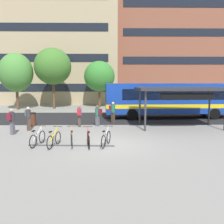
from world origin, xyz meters
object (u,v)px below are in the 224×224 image
Objects in this scene: street_tree_0 at (16,73)px; commuter_maroon_pack_4 at (12,120)px; commuter_red_pack_0 at (113,111)px; city_bus at (169,99)px; parked_bicycle_red_3 at (88,139)px; parked_bicycle_yellow_1 at (54,139)px; commuter_grey_pack_2 at (28,117)px; parked_bicycle_orange_2 at (72,139)px; parked_bicycle_white_0 at (38,138)px; parked_bicycle_silver_4 at (106,139)px; street_tree_1 at (53,67)px; street_tree_2 at (99,76)px; trash_bin at (32,119)px; commuter_maroon_pack_1 at (98,114)px; transit_shelter at (181,90)px; commuter_red_pack_3 at (79,115)px.

commuter_maroon_pack_4 is at bearing -70.26° from street_tree_0.
city_bus is at bearing 72.48° from commuter_red_pack_0.
street_tree_0 is at bearing 23.29° from parked_bicycle_red_3.
parked_bicycle_yellow_1 is 4.95m from commuter_grey_pack_2.
city_bus reaches higher than commuter_red_pack_0.
commuter_grey_pack_2 is 13.77m from street_tree_0.
street_tree_0 reaches higher than commuter_red_pack_0.
parked_bicycle_yellow_1 and parked_bicycle_orange_2 have the same top height.
parked_bicycle_white_0 is 1.02× the size of parked_bicycle_silver_4.
parked_bicycle_yellow_1 is 1.02× the size of commuter_grey_pack_2.
commuter_maroon_pack_4 is at bearing 81.57° from parked_bicycle_silver_4.
street_tree_1 is (-12.51, 7.48, 3.41)m from city_bus.
parked_bicycle_orange_2 is at bearing -72.49° from parked_bicycle_yellow_1.
street_tree_1 is at bearing 6.95° from parked_bicycle_orange_2.
parked_bicycle_white_0 and parked_bicycle_orange_2 have the same top height.
street_tree_2 reaches higher than parked_bicycle_orange_2.
trash_bin is (-6.19, -1.04, -0.49)m from commuter_red_pack_0.
street_tree_0 is 4.35m from street_tree_1.
commuter_maroon_pack_4 is at bearing 53.17° from parked_bicycle_red_3.
commuter_maroon_pack_1 is (-1.15, -1.19, -0.09)m from commuter_red_pack_0.
transit_shelter reaches higher than parked_bicycle_orange_2.
street_tree_0 reaches higher than parked_bicycle_silver_4.
city_bus is 7.26× the size of commuter_grey_pack_2.
commuter_red_pack_0 is at bearing 25.70° from city_bus.
commuter_red_pack_3 is at bearing 45.67° from commuter_maroon_pack_1.
trash_bin is at bearing 32.37° from commuter_maroon_pack_1.
parked_bicycle_silver_4 is 18.95m from street_tree_2.
parked_bicycle_silver_4 is 1.62× the size of trash_bin.
transit_shelter is 0.87× the size of street_tree_1.
city_bus is 14.97m from street_tree_1.
commuter_maroon_pack_4 is at bearing -104.06° from commuter_red_pack_0.
parked_bicycle_white_0 and parked_bicycle_silver_4 have the same top height.
commuter_maroon_pack_1 reaches higher than parked_bicycle_white_0.
commuter_maroon_pack_4 is (-6.53, -4.00, -0.04)m from commuter_red_pack_0.
commuter_maroon_pack_1 is 0.22× the size of street_tree_1.
parked_bicycle_yellow_1 is at bearing 80.73° from parked_bicycle_red_3.
parked_bicycle_white_0 is 10.56m from transit_shelter.
parked_bicycle_white_0 is 1.85m from parked_bicycle_orange_2.
street_tree_2 is at bearing 114.36° from transit_shelter.
parked_bicycle_yellow_1 is 0.93m from parked_bicycle_orange_2.
parked_bicycle_red_3 is at bearing 121.62° from commuter_maroon_pack_1.
parked_bicycle_silver_4 is 18.89m from street_tree_1.
commuter_maroon_pack_4 is at bearing 120.49° from commuter_red_pack_3.
parked_bicycle_silver_4 is at bearing -99.59° from parked_bicycle_orange_2.
commuter_red_pack_0 is at bearing 9.57° from trash_bin.
street_tree_1 reaches higher than transit_shelter.
trash_bin is at bearing 175.41° from transit_shelter.
street_tree_0 is (-16.71, 6.65, 2.64)m from city_bus.
street_tree_0 is (-7.24, 16.04, 4.03)m from parked_bicycle_white_0.
commuter_red_pack_0 reaches higher than parked_bicycle_yellow_1.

